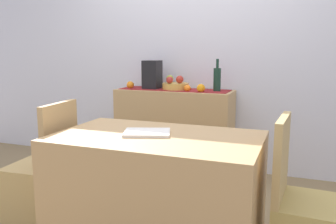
# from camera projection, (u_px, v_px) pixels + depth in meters

# --- Properties ---
(ground_plane) EXTENTS (6.40, 6.40, 0.02)m
(ground_plane) POSITION_uv_depth(u_px,v_px,m) (154.00, 210.00, 2.85)
(ground_plane) COLOR olive
(ground_plane) RESTS_ON ground
(room_wall_rear) EXTENTS (6.40, 0.06, 2.70)m
(room_wall_rear) POSITION_uv_depth(u_px,v_px,m) (197.00, 40.00, 3.70)
(room_wall_rear) COLOR silver
(room_wall_rear) RESTS_ON ground
(sideboard_console) EXTENTS (1.18, 0.42, 0.85)m
(sideboard_console) POSITION_uv_depth(u_px,v_px,m) (174.00, 131.00, 3.68)
(sideboard_console) COLOR tan
(sideboard_console) RESTS_ON ground
(table_runner) EXTENTS (1.11, 0.32, 0.01)m
(table_runner) POSITION_uv_depth(u_px,v_px,m) (174.00, 89.00, 3.60)
(table_runner) COLOR maroon
(table_runner) RESTS_ON sideboard_console
(fruit_bowl) EXTENTS (0.27, 0.27, 0.06)m
(fruit_bowl) POSITION_uv_depth(u_px,v_px,m) (176.00, 86.00, 3.59)
(fruit_bowl) COLOR gold
(fruit_bowl) RESTS_ON table_runner
(apple_front) EXTENTS (0.08, 0.08, 0.08)m
(apple_front) POSITION_uv_depth(u_px,v_px,m) (180.00, 79.00, 3.55)
(apple_front) COLOR #AC2F22
(apple_front) RESTS_ON fruit_bowl
(apple_upper) EXTENTS (0.08, 0.08, 0.08)m
(apple_upper) POSITION_uv_depth(u_px,v_px,m) (170.00, 79.00, 3.65)
(apple_upper) COLOR #91AC34
(apple_upper) RESTS_ON fruit_bowl
(apple_left) EXTENTS (0.07, 0.07, 0.07)m
(apple_left) POSITION_uv_depth(u_px,v_px,m) (170.00, 80.00, 3.54)
(apple_left) COLOR #A72D28
(apple_left) RESTS_ON fruit_bowl
(wine_bottle) EXTENTS (0.07, 0.07, 0.31)m
(wine_bottle) POSITION_uv_depth(u_px,v_px,m) (217.00, 79.00, 3.43)
(wine_bottle) COLOR #173325
(wine_bottle) RESTS_ON sideboard_console
(coffee_maker) EXTENTS (0.16, 0.18, 0.29)m
(coffee_maker) POSITION_uv_depth(u_px,v_px,m) (152.00, 75.00, 3.66)
(coffee_maker) COLOR black
(coffee_maker) RESTS_ON sideboard_console
(orange_loose_end) EXTENTS (0.07, 0.07, 0.07)m
(orange_loose_end) POSITION_uv_depth(u_px,v_px,m) (187.00, 88.00, 3.44)
(orange_loose_end) COLOR orange
(orange_loose_end) RESTS_ON sideboard_console
(orange_loose_far) EXTENTS (0.08, 0.08, 0.08)m
(orange_loose_far) POSITION_uv_depth(u_px,v_px,m) (130.00, 85.00, 3.70)
(orange_loose_far) COLOR orange
(orange_loose_far) RESTS_ON sideboard_console
(orange_loose_mid) EXTENTS (0.08, 0.08, 0.08)m
(orange_loose_mid) POSITION_uv_depth(u_px,v_px,m) (201.00, 88.00, 3.38)
(orange_loose_mid) COLOR orange
(orange_loose_mid) RESTS_ON sideboard_console
(dining_table) EXTENTS (1.25, 0.75, 0.74)m
(dining_table) POSITION_uv_depth(u_px,v_px,m) (157.00, 193.00, 2.22)
(dining_table) COLOR tan
(dining_table) RESTS_ON ground
(open_book) EXTENTS (0.33, 0.29, 0.02)m
(open_book) POSITION_uv_depth(u_px,v_px,m) (147.00, 133.00, 2.19)
(open_book) COLOR white
(open_book) RESTS_ON dining_table
(chair_near_window) EXTENTS (0.43, 0.43, 0.90)m
(chair_near_window) POSITION_uv_depth(u_px,v_px,m) (43.00, 189.00, 2.55)
(chair_near_window) COLOR tan
(chair_near_window) RESTS_ON ground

